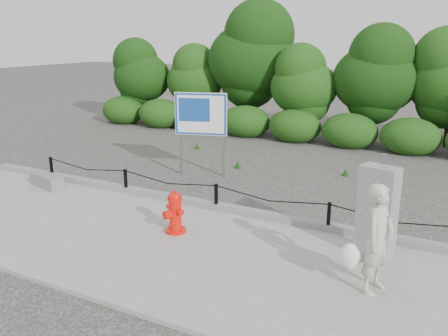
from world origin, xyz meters
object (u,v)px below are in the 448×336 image
at_px(fire_hydrant, 175,212).
at_px(advertising_sign, 201,118).
at_px(pedestrian, 376,240).
at_px(utility_cabinet, 377,212).
at_px(concrete_block, 47,181).

bearing_deg(fire_hydrant, advertising_sign, 136.10).
distance_m(pedestrian, advertising_sign, 6.96).
height_order(pedestrian, utility_cabinet, utility_cabinet).
relative_size(fire_hydrant, concrete_block, 0.85).
bearing_deg(utility_cabinet, pedestrian, -65.28).
bearing_deg(pedestrian, fire_hydrant, 98.29).
bearing_deg(concrete_block, utility_cabinet, -0.84).
relative_size(fire_hydrant, utility_cabinet, 0.48).
relative_size(concrete_block, utility_cabinet, 0.57).
xyz_separation_m(concrete_block, utility_cabinet, (8.07, -0.12, 0.65)).
bearing_deg(advertising_sign, utility_cabinet, -46.69).
distance_m(pedestrian, concrete_block, 8.41).
bearing_deg(utility_cabinet, advertising_sign, 164.60).
height_order(concrete_block, utility_cabinet, utility_cabinet).
distance_m(fire_hydrant, utility_cabinet, 3.72).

